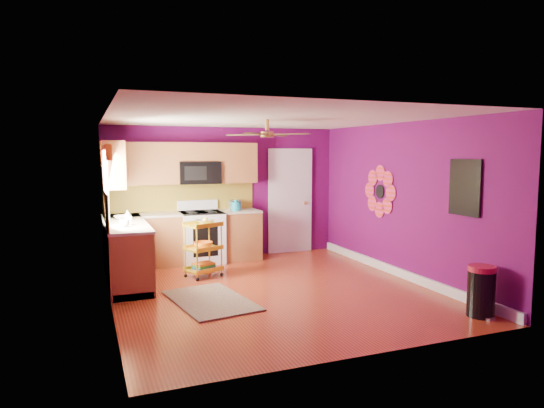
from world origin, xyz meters
name	(u,v)px	position (x,y,z in m)	size (l,w,h in m)	color
ground	(272,290)	(0.00, 0.00, 0.00)	(5.00, 5.00, 0.00)	maroon
room_envelope	(274,179)	(0.03, 0.00, 1.63)	(4.54, 5.04, 2.52)	#5C0A52
lower_cabinets	(160,246)	(-1.35, 1.82, 0.43)	(2.81, 2.31, 0.94)	brown
electric_range	(201,237)	(-0.55, 2.17, 0.48)	(0.76, 0.66, 1.13)	white
upper_cabinetry	(162,165)	(-1.24, 2.17, 1.80)	(2.80, 2.30, 1.26)	brown
left_window	(106,172)	(-2.22, 1.05, 1.74)	(0.08, 1.35, 1.08)	white
panel_door	(290,202)	(1.35, 2.47, 1.02)	(0.95, 0.11, 2.15)	white
right_wall_art	(414,190)	(2.23, -0.34, 1.44)	(0.04, 2.74, 1.04)	black
ceiling_fan	(267,134)	(0.00, 0.20, 2.29)	(1.01, 1.01, 0.26)	#BF8C3F
shag_rug	(210,300)	(-0.98, -0.19, 0.01)	(0.91, 1.49, 0.02)	black
rolling_cart	(204,247)	(-0.75, 1.13, 0.50)	(0.65, 0.56, 0.97)	yellow
trash_can	(481,291)	(1.98, -2.00, 0.32)	(0.39, 0.40, 0.63)	black
teal_kettle	(236,206)	(0.11, 2.15, 1.02)	(0.18, 0.18, 0.21)	teal
toaster	(235,205)	(0.13, 2.31, 1.03)	(0.22, 0.15, 0.18)	beige
soap_bottle_a	(129,219)	(-1.92, 0.98, 1.03)	(0.08, 0.09, 0.19)	#EA3F72
soap_bottle_b	(127,215)	(-1.90, 1.54, 1.02)	(0.12, 0.12, 0.16)	white
counter_dish	(122,217)	(-1.97, 1.64, 0.97)	(0.27, 0.27, 0.07)	white
counter_cup	(124,223)	(-2.00, 0.79, 0.99)	(0.14, 0.14, 0.11)	white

